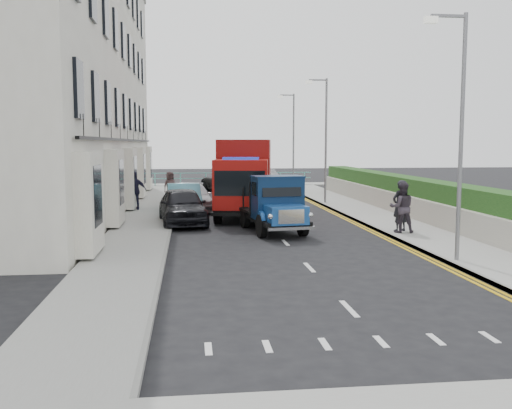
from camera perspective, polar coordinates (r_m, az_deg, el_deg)
name	(u,v)px	position (r m, az deg, el deg)	size (l,w,h in m)	color
ground	(296,254)	(17.93, 4.02, -4.94)	(120.00, 120.00, 0.00)	black
pavement_west	(148,217)	(26.57, -10.75, -1.27)	(2.40, 38.00, 0.12)	gray
pavement_east	(370,214)	(27.86, 11.33, -0.94)	(2.60, 38.00, 0.12)	gray
promenade	(230,185)	(46.52, -2.60, 1.98)	(30.00, 2.50, 0.12)	gray
sea_plane	(214,169)	(77.43, -4.23, 3.60)	(120.00, 120.00, 0.00)	slate
terrace_west	(65,69)	(31.13, -18.54, 12.71)	(6.31, 30.20, 14.25)	white
garden_east	(409,196)	(28.41, 15.04, 0.81)	(1.45, 28.00, 1.75)	#B2AD9E
seafront_railing	(231,179)	(45.69, -2.53, 2.56)	(13.00, 0.08, 1.11)	#59B2A5
lamp_near	(458,123)	(17.01, 19.52, 7.67)	(1.23, 0.18, 7.00)	slate
lamp_mid	(324,133)	(32.17, 6.80, 7.10)	(1.23, 0.18, 7.00)	slate
lamp_far	(292,135)	(41.96, 3.61, 6.90)	(1.23, 0.18, 7.00)	slate
bedford_lorry	(276,208)	(21.65, 2.04, -0.31)	(2.44, 4.81, 2.19)	black
red_lorry	(245,176)	(26.99, -1.14, 2.91)	(3.34, 7.14, 3.60)	black
parked_car_front	(182,206)	(24.43, -7.37, -0.15)	(1.85, 4.60, 1.57)	black
parked_car_mid	(184,199)	(27.89, -7.21, 0.54)	(1.56, 4.48, 1.48)	#59A8C0
parked_car_rear	(192,197)	(29.42, -6.38, 0.71)	(1.87, 4.60, 1.34)	#BABABF
seafront_car_left	(228,181)	(40.29, -2.78, 2.31)	(2.48, 5.37, 1.49)	black
seafront_car_right	(267,177)	(44.77, 1.07, 2.76)	(1.86, 4.62, 1.57)	#B6B7BB
pedestrian_east_near	(400,206)	(22.20, 14.21, -0.12)	(0.71, 0.46, 1.94)	#222228
pedestrian_east_far	(402,207)	(21.87, 14.38, -0.29)	(0.92, 0.71, 1.88)	#362F39
pedestrian_west_near	(135,191)	(29.13, -12.00, 1.37)	(1.13, 0.47, 1.92)	#1C1B32
pedestrian_west_far	(170,187)	(33.01, -8.59, 1.79)	(0.83, 0.54, 1.69)	#412F2E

